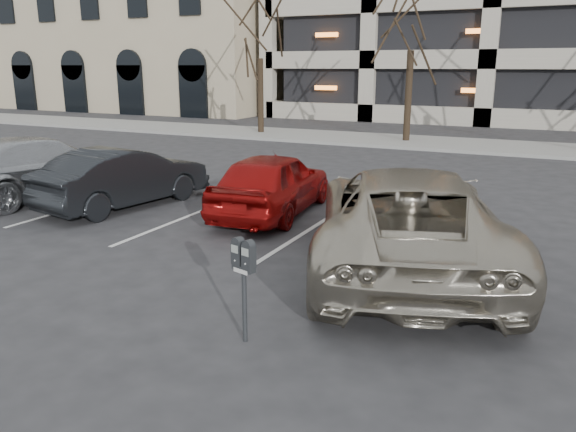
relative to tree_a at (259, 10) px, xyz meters
name	(u,v)px	position (x,y,z in m)	size (l,w,h in m)	color
ground	(332,279)	(10.00, -16.00, -5.61)	(140.00, 140.00, 0.00)	#28282B
sidewalk	(480,146)	(10.00, 0.00, -5.55)	(80.00, 4.00, 0.12)	gray
stall_lines	(310,230)	(8.60, -13.70, -5.61)	(16.90, 5.20, 0.00)	silver
office_building	(145,9)	(-18.00, 13.92, 1.88)	(26.00, 16.20, 15.00)	tan
tree_a	(259,10)	(0.00, 0.00, 0.00)	(3.42, 3.42, 7.77)	black
parking_meter	(244,265)	(9.81, -18.32, -4.66)	(0.34, 0.20, 1.25)	black
suv_silver	(407,218)	(10.86, -15.00, -4.79)	(4.51, 6.51, 1.66)	#AFA795
car_red	(272,183)	(7.36, -12.92, -4.92)	(1.65, 4.11, 1.40)	maroon
car_dark	(124,177)	(3.93, -13.77, -4.93)	(1.45, 4.16, 1.37)	black
car_silver	(38,167)	(1.38, -13.97, -4.86)	(2.12, 5.22, 1.52)	#A0A4A8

